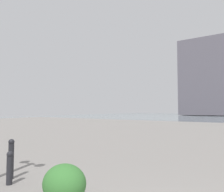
# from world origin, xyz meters

# --- Properties ---
(building_slab) EXTENTS (13.30, 12.98, 19.09)m
(building_slab) POSITION_xyz_m (12.35, -61.74, 9.55)
(building_slab) COLOR #5B5660
(building_slab) RESTS_ON ground
(bollard_near) EXTENTS (0.13, 0.13, 0.69)m
(bollard_near) POSITION_xyz_m (4.02, -0.87, 0.36)
(bollard_near) COLOR #232328
(bollard_near) RESTS_ON ground
(bollard_mid) EXTENTS (0.13, 0.13, 0.89)m
(bollard_mid) POSITION_xyz_m (4.36, -1.10, 0.46)
(bollard_mid) COLOR #232328
(bollard_mid) RESTS_ON ground
(shrub_round) EXTENTS (0.76, 0.69, 0.65)m
(shrub_round) POSITION_xyz_m (2.38, -0.88, 0.32)
(shrub_round) COLOR #387533
(shrub_round) RESTS_ON ground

